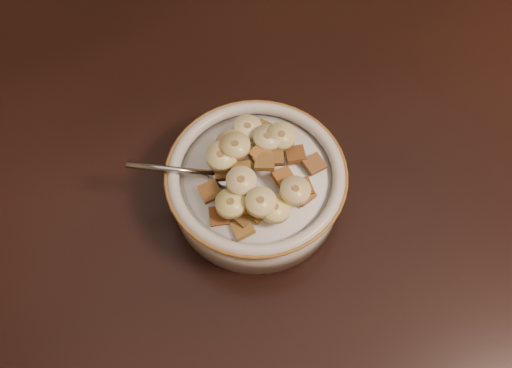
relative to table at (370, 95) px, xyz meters
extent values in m
cube|color=#422816|center=(0.00, 0.00, -0.78)|extent=(4.00, 4.50, 0.10)
cube|color=black|center=(0.00, 0.00, 0.00)|extent=(1.40, 0.90, 0.04)
cylinder|color=beige|center=(-0.17, -0.14, 0.04)|extent=(0.18, 0.18, 0.04)
cylinder|color=white|center=(-0.17, -0.14, 0.06)|extent=(0.15, 0.15, 0.00)
ellipsoid|color=#97979B|center=(-0.20, -0.14, 0.07)|extent=(0.05, 0.04, 0.01)
cube|color=brown|center=(-0.18, -0.18, 0.07)|extent=(0.03, 0.03, 0.01)
cube|color=brown|center=(-0.20, -0.13, 0.08)|extent=(0.02, 0.02, 0.01)
cube|color=#9C5E2E|center=(-0.16, -0.13, 0.09)|extent=(0.03, 0.03, 0.01)
cube|color=#8B5B1C|center=(-0.18, -0.18, 0.08)|extent=(0.02, 0.02, 0.01)
cube|color=brown|center=(-0.16, -0.19, 0.07)|extent=(0.03, 0.03, 0.01)
cube|color=brown|center=(-0.19, -0.15, 0.08)|extent=(0.02, 0.02, 0.01)
cube|color=olive|center=(-0.16, -0.14, 0.09)|extent=(0.02, 0.02, 0.01)
cube|color=brown|center=(-0.21, -0.18, 0.07)|extent=(0.02, 0.02, 0.01)
cube|color=brown|center=(-0.20, -0.17, 0.08)|extent=(0.02, 0.02, 0.01)
cube|color=brown|center=(-0.13, -0.12, 0.07)|extent=(0.02, 0.02, 0.01)
cube|color=brown|center=(-0.13, -0.17, 0.07)|extent=(0.02, 0.02, 0.01)
cube|color=brown|center=(-0.19, -0.18, 0.07)|extent=(0.03, 0.03, 0.01)
cube|color=olive|center=(-0.19, -0.20, 0.07)|extent=(0.03, 0.03, 0.01)
cube|color=brown|center=(-0.13, -0.09, 0.07)|extent=(0.03, 0.03, 0.01)
cube|color=#623510|center=(-0.16, -0.19, 0.08)|extent=(0.03, 0.03, 0.01)
cube|color=brown|center=(-0.14, -0.15, 0.08)|extent=(0.03, 0.03, 0.01)
cube|color=brown|center=(-0.11, -0.14, 0.07)|extent=(0.03, 0.03, 0.01)
cube|color=olive|center=(-0.19, -0.14, 0.09)|extent=(0.02, 0.02, 0.01)
cube|color=brown|center=(-0.22, -0.16, 0.07)|extent=(0.03, 0.03, 0.01)
cube|color=brown|center=(-0.19, -0.19, 0.07)|extent=(0.03, 0.03, 0.01)
cube|color=brown|center=(-0.13, -0.17, 0.07)|extent=(0.03, 0.03, 0.01)
cube|color=brown|center=(-0.15, -0.13, 0.08)|extent=(0.02, 0.02, 0.01)
cube|color=brown|center=(-0.15, -0.09, 0.07)|extent=(0.03, 0.03, 0.01)
cube|color=brown|center=(-0.17, -0.12, 0.08)|extent=(0.03, 0.03, 0.01)
cylinder|color=#FADFA2|center=(-0.15, -0.11, 0.09)|extent=(0.03, 0.03, 0.01)
cylinder|color=#DCD085|center=(-0.14, -0.11, 0.09)|extent=(0.04, 0.04, 0.01)
cylinder|color=#F4D38A|center=(-0.14, -0.18, 0.09)|extent=(0.04, 0.04, 0.01)
cylinder|color=#EAD770|center=(-0.16, -0.19, 0.08)|extent=(0.04, 0.04, 0.01)
cylinder|color=tan|center=(-0.19, -0.11, 0.09)|extent=(0.04, 0.04, 0.01)
cylinder|color=#E2C373|center=(-0.21, -0.13, 0.09)|extent=(0.04, 0.04, 0.01)
cylinder|color=#DDC684|center=(-0.19, -0.16, 0.09)|extent=(0.03, 0.03, 0.01)
cylinder|color=tan|center=(-0.20, -0.12, 0.09)|extent=(0.04, 0.04, 0.01)
cylinder|color=#DABE7A|center=(-0.19, -0.12, 0.10)|extent=(0.03, 0.04, 0.01)
cylinder|color=#F5DB93|center=(-0.17, -0.09, 0.08)|extent=(0.04, 0.04, 0.02)
cylinder|color=#FFE57F|center=(-0.20, -0.18, 0.09)|extent=(0.04, 0.04, 0.01)
cylinder|color=#FAD977|center=(-0.17, -0.18, 0.09)|extent=(0.03, 0.03, 0.01)
camera|label=1|loc=(-0.22, -0.44, 0.58)|focal=40.00mm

